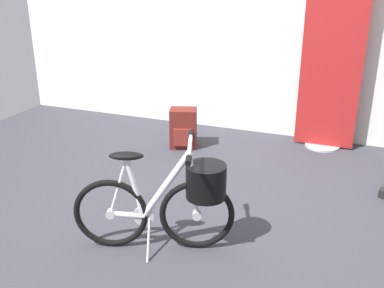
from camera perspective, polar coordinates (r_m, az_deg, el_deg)
ground_plane at (r=3.33m, az=-0.63°, el=-10.06°), size 6.16×6.16×0.00m
back_wall at (r=4.97m, az=9.27°, el=17.14°), size 6.16×0.10×2.79m
floor_banner_stand at (r=4.68m, az=17.52°, el=9.55°), size 0.60×0.36×1.90m
folding_bike_foreground at (r=2.88m, az=-2.48°, el=-7.00°), size 1.01×0.53×0.75m
backpack_on_floor at (r=4.63m, az=-1.13°, el=2.02°), size 0.33×0.30×0.41m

